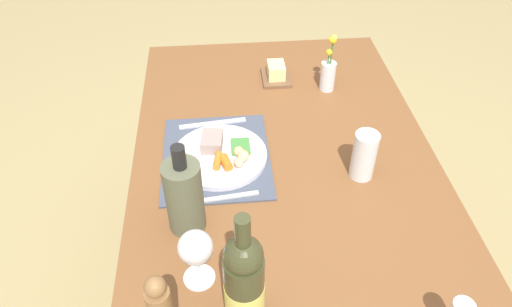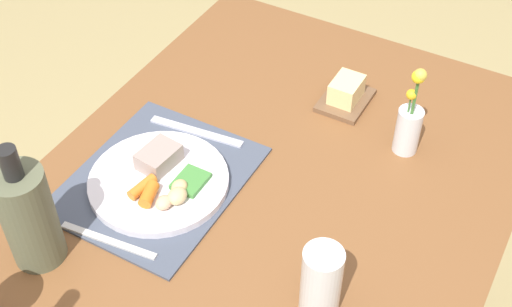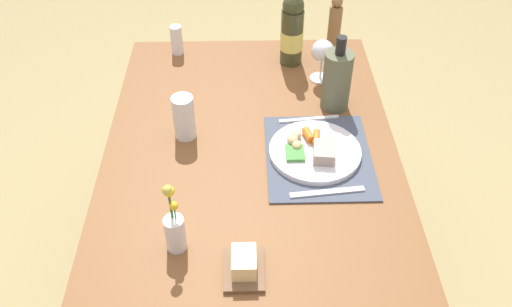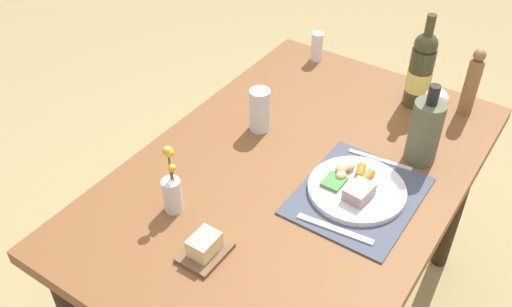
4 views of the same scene
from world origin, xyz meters
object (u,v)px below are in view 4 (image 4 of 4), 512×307
salt_shaker (317,47)px  wine_bottle (421,70)px  dinner_plate (356,188)px  wine_glass (436,101)px  dining_table (295,192)px  knife (380,160)px  flower_vase (172,190)px  pepper_mill (472,83)px  water_tumbler (260,112)px  cooler_bottle (425,131)px  butter_dish (205,248)px  fork (335,229)px

salt_shaker → wine_bottle: size_ratio=0.34×
dinner_plate → wine_glass: bearing=-9.0°
dining_table → knife: bearing=-47.7°
flower_vase → wine_bottle: (0.86, -0.35, 0.06)m
pepper_mill → water_tumbler: 0.71m
salt_shaker → cooler_bottle: 0.66m
butter_dish → cooler_bottle: bearing=-25.0°
wine_bottle → water_tumbler: 0.56m
dinner_plate → pepper_mill: bearing=-12.6°
fork → water_tumbler: size_ratio=1.46×
wine_bottle → pepper_mill: bearing=-73.8°
wine_bottle → butter_dish: wine_bottle is taller
wine_glass → cooler_bottle: bearing=-170.3°
dinner_plate → pepper_mill: (0.57, -0.13, 0.10)m
knife → water_tumbler: (-0.06, 0.40, 0.06)m
dinner_plate → water_tumbler: (0.10, 0.40, 0.04)m
wine_glass → salt_shaker: bearing=70.5°
wine_bottle → cooler_bottle: bearing=-155.5°
fork → knife: (0.33, 0.02, 0.00)m
pepper_mill → fork: bearing=171.7°
wine_glass → butter_dish: (-0.83, 0.28, -0.08)m
salt_shaker → wine_glass: 0.56m
pepper_mill → wine_glass: bearing=158.8°
dining_table → cooler_bottle: bearing=-48.3°
wine_glass → knife: bearing=165.2°
dining_table → wine_glass: (0.42, -0.26, 0.20)m
cooler_bottle → fork: bearing=169.9°
salt_shaker → wine_glass: size_ratio=0.73×
dinner_plate → cooler_bottle: size_ratio=1.06×
salt_shaker → pepper_mill: bearing=-92.5°
pepper_mill → water_tumbler: bearing=131.8°
knife → dinner_plate: bearing=173.4°
butter_dish → wine_glass: bearing=-18.7°
salt_shaker → cooler_bottle: (-0.35, -0.56, 0.05)m
dining_table → wine_bottle: wine_bottle is taller
dinner_plate → flower_vase: bearing=131.2°
butter_dish → dinner_plate: bearing=-27.2°
dinner_plate → flower_vase: (-0.34, 0.39, 0.05)m
knife → wine_bottle: bearing=-0.8°
dining_table → dinner_plate: size_ratio=4.93×
wine_bottle → knife: bearing=-174.5°
water_tumbler → salt_shaker: bearing=7.7°
dining_table → fork: size_ratio=6.42×
fork → wine_glass: (0.57, -0.04, 0.10)m
dining_table → wine_glass: 0.53m
knife → flower_vase: 0.64m
butter_dish → pepper_mill: pepper_mill is taller
water_tumbler → wine_bottle: bearing=-40.8°
flower_vase → salt_shaker: bearing=4.7°
knife → cooler_bottle: 0.16m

